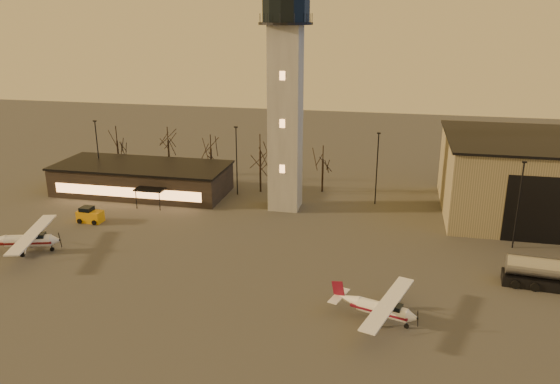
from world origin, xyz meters
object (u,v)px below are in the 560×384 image
terminal (142,178)px  service_cart (90,216)px  cessna_rear (30,243)px  fuel_truck (547,276)px  control_tower (286,87)px  cessna_front (384,312)px

terminal → service_cart: 12.82m
cessna_rear → fuel_truck: (54.12, 3.11, 0.08)m
control_tower → service_cart: bearing=-155.3°
cessna_front → service_cart: bearing=173.6°
terminal → cessna_front: size_ratio=2.46×
fuel_truck → cessna_rear: bearing=-170.9°
control_tower → cessna_front: control_tower is taller
terminal → cessna_rear: (-2.74, -22.50, -1.05)m
cessna_front → cessna_rear: size_ratio=0.89×
control_tower → terminal: 26.24m
cessna_front → fuel_truck: (15.20, 9.71, 0.21)m
fuel_truck → service_cart: (-52.60, 6.71, -0.43)m
terminal → service_cart: size_ratio=8.00×
cessna_rear → fuel_truck: size_ratio=1.40×
control_tower → cessna_rear: size_ratio=2.80×
cessna_rear → service_cart: (1.51, 9.82, -0.35)m
control_tower → fuel_truck: bearing=-30.6°
control_tower → cessna_front: size_ratio=3.16×
control_tower → cessna_rear: control_tower is taller
cessna_front → service_cart: (-37.41, 16.41, -0.23)m
cessna_front → control_tower: bearing=134.9°
control_tower → service_cart: 29.94m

